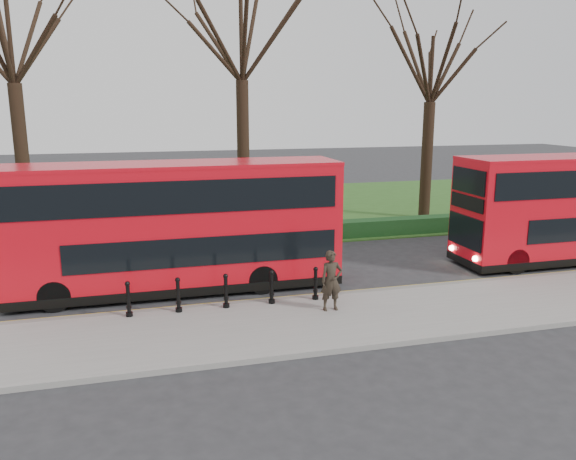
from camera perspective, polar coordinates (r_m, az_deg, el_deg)
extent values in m
plane|color=#28282B|center=(18.58, -4.79, -6.66)|extent=(120.00, 120.00, 0.00)
cube|color=gray|center=(15.80, -2.82, -9.89)|extent=(60.00, 4.00, 0.15)
cube|color=slate|center=(17.63, -4.21, -7.47)|extent=(60.00, 0.25, 0.16)
cube|color=#284E1A|center=(32.99, -9.46, 1.81)|extent=(60.00, 18.00, 0.06)
cube|color=black|center=(24.94, -7.60, -0.76)|extent=(60.00, 0.90, 0.80)
cube|color=yellow|center=(17.93, -4.38, -7.36)|extent=(60.00, 0.10, 0.01)
cube|color=yellow|center=(18.12, -4.50, -7.15)|extent=(60.00, 0.10, 0.01)
cylinder|color=black|center=(27.85, -25.34, 6.05)|extent=(0.60, 0.60, 7.04)
cylinder|color=black|center=(27.85, -4.56, 7.45)|extent=(0.60, 0.60, 7.26)
cylinder|color=black|center=(31.29, 13.90, 6.77)|extent=(0.60, 0.60, 6.26)
cylinder|color=black|center=(16.85, -15.90, -6.83)|extent=(0.15, 0.15, 1.00)
cylinder|color=black|center=(16.87, -11.09, -6.55)|extent=(0.15, 0.15, 1.00)
cylinder|color=black|center=(17.01, -6.32, -6.23)|extent=(0.15, 0.15, 1.00)
cylinder|color=black|center=(17.26, -1.67, -5.87)|extent=(0.15, 0.15, 1.00)
cylinder|color=black|center=(17.62, 2.81, -5.49)|extent=(0.15, 0.15, 1.00)
cube|color=red|center=(18.83, -11.20, 0.70)|extent=(10.71, 2.43, 3.94)
cube|color=black|center=(19.34, -10.94, -5.16)|extent=(10.73, 2.45, 0.29)
cube|color=black|center=(17.86, -8.33, -2.16)|extent=(8.56, 0.04, 0.92)
cube|color=black|center=(17.43, -11.06, 3.26)|extent=(10.12, 0.04, 1.02)
cylinder|color=black|center=(18.42, -22.63, -6.21)|extent=(0.97, 0.29, 0.97)
cylinder|color=black|center=(20.44, -21.89, -4.32)|extent=(0.97, 0.29, 0.97)
cylinder|color=black|center=(18.61, -2.60, -5.02)|extent=(0.97, 0.29, 0.97)
cylinder|color=black|center=(20.62, -3.89, -3.27)|extent=(0.97, 0.29, 0.97)
cube|color=black|center=(21.91, 17.74, 2.69)|extent=(0.06, 2.09, 0.52)
cylinder|color=black|center=(22.39, 22.15, -2.94)|extent=(0.95, 0.29, 0.95)
cylinder|color=black|center=(24.02, 19.18, -1.69)|extent=(0.95, 0.29, 0.95)
imported|color=#2D251C|center=(16.63, 4.43, -5.15)|extent=(0.67, 0.44, 1.81)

